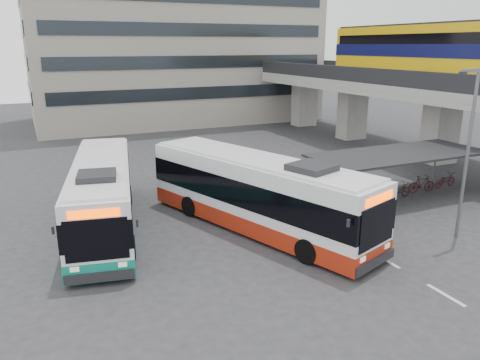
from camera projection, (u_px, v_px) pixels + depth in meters
name	position (u px, v px, depth m)	size (l,w,h in m)	color
ground	(292.00, 243.00, 20.11)	(120.00, 120.00, 0.00)	#28282B
viaduct	(420.00, 73.00, 34.35)	(8.00, 32.00, 9.68)	gray
bike_shelter	(397.00, 171.00, 25.73)	(10.00, 4.00, 2.54)	#595B60
office_block	(171.00, 3.00, 50.45)	(30.00, 15.00, 25.00)	gray
road_markings	(385.00, 260.00, 18.50)	(0.15, 7.60, 0.01)	beige
bus_main	(257.00, 194.00, 21.26)	(6.50, 12.41, 3.62)	white
bus_teal	(103.00, 195.00, 21.38)	(4.65, 11.76, 3.40)	white
pedestrian	(100.00, 216.00, 21.06)	(0.56, 0.37, 1.53)	black
lamp_post	(467.00, 145.00, 19.57)	(1.28, 0.29, 7.30)	#595B60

